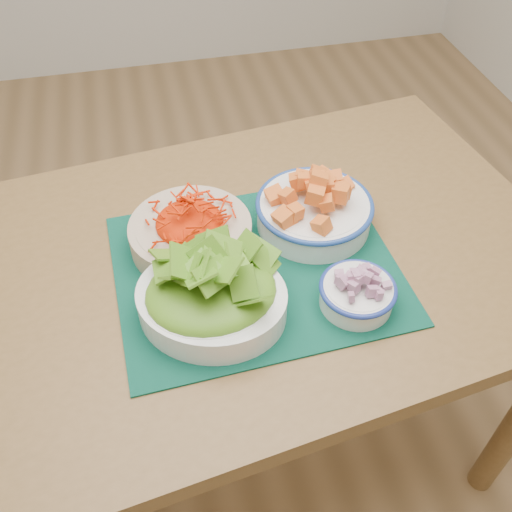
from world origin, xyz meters
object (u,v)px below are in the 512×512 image
Objects in this scene: table at (257,287)px; lettuce_bowl at (211,291)px; onion_bowl at (358,290)px; placemat at (256,268)px; squash_bowl at (315,204)px; carrot_bowl at (190,228)px.

lettuce_bowl is at bearing -136.84° from table.
onion_bowl is at bearing -58.49° from table.
placemat is 0.14m from lettuce_bowl.
squash_bowl reaches higher than onion_bowl.
squash_bowl reaches higher than carrot_bowl.
onion_bowl reaches higher than placemat.
table is 9.26× the size of onion_bowl.
table is at bearing 128.85° from onion_bowl.
onion_bowl is (0.15, -0.12, 0.04)m from placemat.
carrot_bowl reaches higher than table.
lettuce_bowl reaches higher than carrot_bowl.
carrot_bowl is at bearing 140.77° from onion_bowl.
squash_bowl is at bearing 31.00° from placemat.
onion_bowl is at bearing -39.23° from carrot_bowl.
onion_bowl is (0.01, -0.21, -0.02)m from squash_bowl.
carrot_bowl is 0.96× the size of lettuce_bowl.
table is 4.11× the size of carrot_bowl.
placemat is 0.19m from onion_bowl.
lettuce_bowl is (-0.09, -0.08, 0.06)m from placemat.
lettuce_bowl is at bearing -142.93° from squash_bowl.
placemat reaches higher than table.
placemat is 1.67× the size of carrot_bowl.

